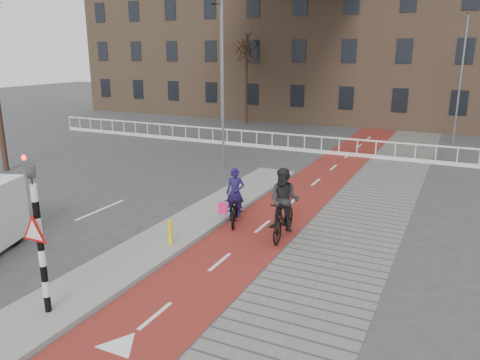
% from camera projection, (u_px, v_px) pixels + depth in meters
% --- Properties ---
extents(ground, '(120.00, 120.00, 0.00)m').
position_uv_depth(ground, '(130.00, 282.00, 11.72)').
color(ground, '#38383A').
rests_on(ground, ground).
extents(bike_lane, '(2.50, 60.00, 0.01)m').
position_uv_depth(bike_lane, '(309.00, 188.00, 19.78)').
color(bike_lane, maroon).
rests_on(bike_lane, ground).
extents(sidewalk, '(3.00, 60.00, 0.01)m').
position_uv_depth(sidewalk, '(376.00, 197.00, 18.61)').
color(sidewalk, slate).
rests_on(sidewalk, ground).
extents(curb_island, '(1.80, 16.00, 0.12)m').
position_uv_depth(curb_island, '(190.00, 224.00, 15.47)').
color(curb_island, gray).
rests_on(curb_island, ground).
extents(traffic_signal, '(0.80, 0.80, 3.68)m').
position_uv_depth(traffic_signal, '(38.00, 231.00, 9.69)').
color(traffic_signal, black).
rests_on(traffic_signal, curb_island).
extents(bollard, '(0.12, 0.12, 0.75)m').
position_uv_depth(bollard, '(170.00, 232.00, 13.63)').
color(bollard, yellow).
rests_on(bollard, curb_island).
extents(cyclist_near, '(1.23, 1.92, 1.90)m').
position_uv_depth(cyclist_near, '(235.00, 205.00, 15.56)').
color(cyclist_near, black).
rests_on(cyclist_near, bike_lane).
extents(cyclist_far, '(1.01, 2.12, 2.20)m').
position_uv_depth(cyclist_far, '(284.00, 210.00, 14.27)').
color(cyclist_far, black).
rests_on(cyclist_far, bike_lane).
extents(railing, '(28.00, 0.10, 0.99)m').
position_uv_depth(railing, '(242.00, 141.00, 28.49)').
color(railing, silver).
rests_on(railing, ground).
extents(townhouse_row, '(46.00, 10.00, 15.90)m').
position_uv_depth(townhouse_row, '(341.00, 23.00, 38.69)').
color(townhouse_row, '#7F6047').
rests_on(townhouse_row, ground).
extents(tree_mid, '(0.23, 0.23, 6.92)m').
position_uv_depth(tree_mid, '(246.00, 80.00, 36.45)').
color(tree_mid, black).
rests_on(tree_mid, ground).
extents(streetlight_near, '(0.12, 0.12, 8.39)m').
position_uv_depth(streetlight_near, '(223.00, 82.00, 22.24)').
color(streetlight_near, slate).
rests_on(streetlight_near, ground).
extents(streetlight_left, '(0.12, 0.12, 8.72)m').
position_uv_depth(streetlight_left, '(221.00, 70.00, 32.48)').
color(streetlight_left, slate).
rests_on(streetlight_left, ground).
extents(streetlight_right, '(0.12, 0.12, 7.84)m').
position_uv_depth(streetlight_right, '(461.00, 80.00, 28.08)').
color(streetlight_right, slate).
rests_on(streetlight_right, ground).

